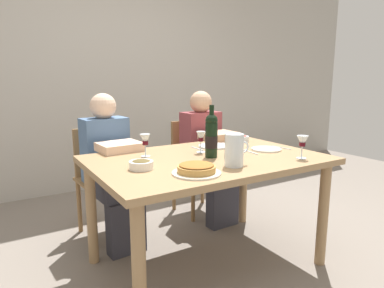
% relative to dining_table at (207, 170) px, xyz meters
% --- Properties ---
extents(ground_plane, '(8.00, 8.00, 0.00)m').
position_rel_dining_table_xyz_m(ground_plane, '(0.00, 0.00, -0.67)').
color(ground_plane, slate).
extents(back_wall, '(8.00, 0.10, 2.80)m').
position_rel_dining_table_xyz_m(back_wall, '(0.00, 2.11, 0.73)').
color(back_wall, '#B2ADA3').
rests_on(back_wall, ground).
extents(dining_table, '(1.50, 1.00, 0.76)m').
position_rel_dining_table_xyz_m(dining_table, '(0.00, 0.00, 0.00)').
color(dining_table, '#9E7A51').
rests_on(dining_table, ground).
extents(wine_bottle, '(0.08, 0.08, 0.34)m').
position_rel_dining_table_xyz_m(wine_bottle, '(0.02, -0.02, 0.24)').
color(wine_bottle, black).
rests_on(wine_bottle, dining_table).
extents(water_pitcher, '(0.17, 0.11, 0.19)m').
position_rel_dining_table_xyz_m(water_pitcher, '(0.00, -0.28, 0.18)').
color(water_pitcher, silver).
rests_on(water_pitcher, dining_table).
extents(baked_tart, '(0.27, 0.27, 0.06)m').
position_rel_dining_table_xyz_m(baked_tart, '(-0.28, -0.31, 0.12)').
color(baked_tart, silver).
rests_on(baked_tart, dining_table).
extents(salad_bowl, '(0.13, 0.13, 0.06)m').
position_rel_dining_table_xyz_m(salad_bowl, '(0.55, 0.32, 0.12)').
color(salad_bowl, silver).
rests_on(salad_bowl, dining_table).
extents(olive_bowl, '(0.14, 0.14, 0.06)m').
position_rel_dining_table_xyz_m(olive_bowl, '(-0.49, -0.06, 0.12)').
color(olive_bowl, white).
rests_on(olive_bowl, dining_table).
extents(wine_glass_left_diner, '(0.07, 0.07, 0.15)m').
position_rel_dining_table_xyz_m(wine_glass_left_diner, '(0.50, -0.35, 0.20)').
color(wine_glass_left_diner, silver).
rests_on(wine_glass_left_diner, dining_table).
extents(wine_glass_right_diner, '(0.06, 0.06, 0.15)m').
position_rel_dining_table_xyz_m(wine_glass_right_diner, '(0.04, 0.14, 0.20)').
color(wine_glass_right_diner, silver).
rests_on(wine_glass_right_diner, dining_table).
extents(wine_glass_centre, '(0.07, 0.07, 0.15)m').
position_rel_dining_table_xyz_m(wine_glass_centre, '(-0.34, 0.22, 0.20)').
color(wine_glass_centre, silver).
rests_on(wine_glass_centre, dining_table).
extents(dinner_plate_left_setting, '(0.22, 0.22, 0.01)m').
position_rel_dining_table_xyz_m(dinner_plate_left_setting, '(0.49, -0.04, 0.10)').
color(dinner_plate_left_setting, silver).
rests_on(dinner_plate_left_setting, dining_table).
extents(dinner_plate_right_setting, '(0.23, 0.23, 0.01)m').
position_rel_dining_table_xyz_m(dinner_plate_right_setting, '(0.23, 0.26, 0.10)').
color(dinner_plate_right_setting, silver).
rests_on(dinner_plate_right_setting, dining_table).
extents(fork_left_setting, '(0.03, 0.16, 0.00)m').
position_rel_dining_table_xyz_m(fork_left_setting, '(0.34, -0.04, 0.09)').
color(fork_left_setting, silver).
rests_on(fork_left_setting, dining_table).
extents(knife_left_setting, '(0.03, 0.18, 0.00)m').
position_rel_dining_table_xyz_m(knife_left_setting, '(0.64, -0.04, 0.09)').
color(knife_left_setting, silver).
rests_on(knife_left_setting, dining_table).
extents(knife_right_setting, '(0.03, 0.18, 0.00)m').
position_rel_dining_table_xyz_m(knife_right_setting, '(0.38, 0.26, 0.09)').
color(knife_right_setting, silver).
rests_on(knife_right_setting, dining_table).
extents(spoon_right_setting, '(0.02, 0.16, 0.00)m').
position_rel_dining_table_xyz_m(spoon_right_setting, '(0.08, 0.26, 0.09)').
color(spoon_right_setting, silver).
rests_on(spoon_right_setting, dining_table).
extents(chair_left, '(0.43, 0.43, 0.87)m').
position_rel_dining_table_xyz_m(chair_left, '(-0.46, 0.89, -0.17)').
color(chair_left, olive).
rests_on(chair_left, ground).
extents(diner_left, '(0.36, 0.52, 1.16)m').
position_rel_dining_table_xyz_m(diner_left, '(-0.44, 0.65, -0.05)').
color(diner_left, '#4C6B93').
rests_on(diner_left, ground).
extents(chair_right, '(0.41, 0.41, 0.87)m').
position_rel_dining_table_xyz_m(chair_right, '(0.45, 0.90, -0.17)').
color(chair_right, olive).
rests_on(chair_right, ground).
extents(diner_right, '(0.35, 0.51, 1.16)m').
position_rel_dining_table_xyz_m(diner_right, '(0.45, 0.67, -0.05)').
color(diner_right, '#8E3D42').
rests_on(diner_right, ground).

